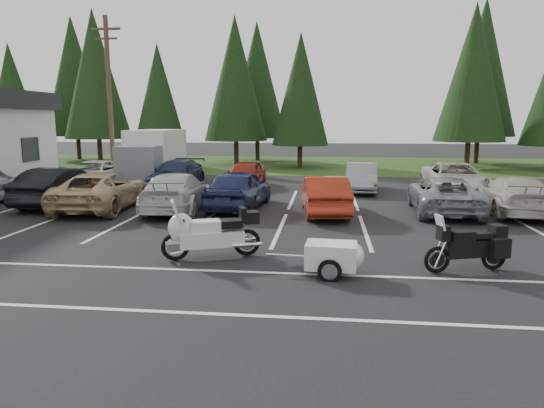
% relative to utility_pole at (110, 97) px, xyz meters
% --- Properties ---
extents(ground, '(120.00, 120.00, 0.00)m').
position_rel_utility_pole_xyz_m(ground, '(10.00, -12.00, -4.70)').
color(ground, black).
rests_on(ground, ground).
extents(grass_strip, '(80.00, 16.00, 0.01)m').
position_rel_utility_pole_xyz_m(grass_strip, '(10.00, 12.00, -4.69)').
color(grass_strip, '#1F3811').
rests_on(grass_strip, ground).
extents(lake_water, '(70.00, 50.00, 0.02)m').
position_rel_utility_pole_xyz_m(lake_water, '(14.00, 43.00, -4.70)').
color(lake_water, gray).
rests_on(lake_water, ground).
extents(utility_pole, '(1.60, 0.26, 9.00)m').
position_rel_utility_pole_xyz_m(utility_pole, '(0.00, 0.00, 0.00)').
color(utility_pole, '#473321').
rests_on(utility_pole, ground).
extents(box_truck, '(2.40, 5.60, 2.90)m').
position_rel_utility_pole_xyz_m(box_truck, '(2.00, 0.50, -3.25)').
color(box_truck, silver).
rests_on(box_truck, ground).
extents(stall_markings, '(32.00, 16.00, 0.01)m').
position_rel_utility_pole_xyz_m(stall_markings, '(10.00, -10.00, -4.69)').
color(stall_markings, silver).
rests_on(stall_markings, ground).
extents(conifer_1, '(3.96, 3.96, 9.22)m').
position_rel_utility_pole_xyz_m(conifer_1, '(-12.00, 9.20, 0.69)').
color(conifer_1, '#332316').
rests_on(conifer_1, ground).
extents(conifer_2, '(5.10, 5.10, 11.89)m').
position_rel_utility_pole_xyz_m(conifer_2, '(-6.00, 10.80, 2.25)').
color(conifer_2, '#332316').
rests_on(conifer_2, ground).
extents(conifer_3, '(3.87, 3.87, 9.02)m').
position_rel_utility_pole_xyz_m(conifer_3, '(-0.50, 9.40, 0.57)').
color(conifer_3, '#332316').
rests_on(conifer_3, ground).
extents(conifer_4, '(4.80, 4.80, 11.17)m').
position_rel_utility_pole_xyz_m(conifer_4, '(5.00, 10.90, 1.83)').
color(conifer_4, '#332316').
rests_on(conifer_4, ground).
extents(conifer_5, '(4.14, 4.14, 9.63)m').
position_rel_utility_pole_xyz_m(conifer_5, '(10.00, 9.60, 0.93)').
color(conifer_5, '#332316').
rests_on(conifer_5, ground).
extents(conifer_6, '(4.93, 4.93, 11.48)m').
position_rel_utility_pole_xyz_m(conifer_6, '(22.00, 10.10, 2.01)').
color(conifer_6, '#332316').
rests_on(conifer_6, ground).
extents(conifer_back_a, '(5.28, 5.28, 12.30)m').
position_rel_utility_pole_xyz_m(conifer_back_a, '(-10.00, 15.00, 2.49)').
color(conifer_back_a, '#332316').
rests_on(conifer_back_a, ground).
extents(conifer_back_b, '(4.97, 4.97, 11.58)m').
position_rel_utility_pole_xyz_m(conifer_back_b, '(6.00, 15.50, 2.07)').
color(conifer_back_b, '#332316').
rests_on(conifer_back_b, ground).
extents(conifer_back_c, '(5.50, 5.50, 12.81)m').
position_rel_utility_pole_xyz_m(conifer_back_c, '(24.00, 14.80, 2.80)').
color(conifer_back_c, '#332316').
rests_on(conifer_back_c, ground).
extents(car_near_1, '(1.78, 4.79, 1.56)m').
position_rel_utility_pole_xyz_m(car_near_1, '(1.15, -7.56, -3.92)').
color(car_near_1, black).
rests_on(car_near_1, ground).
extents(car_near_2, '(2.81, 5.45, 1.47)m').
position_rel_utility_pole_xyz_m(car_near_2, '(3.21, -8.22, -3.96)').
color(car_near_2, tan).
rests_on(car_near_2, ground).
extents(car_near_3, '(2.40, 5.18, 1.47)m').
position_rel_utility_pole_xyz_m(car_near_3, '(6.23, -8.18, -3.96)').
color(car_near_3, '#B9B9B7').
rests_on(car_near_3, ground).
extents(car_near_4, '(2.27, 4.79, 1.58)m').
position_rel_utility_pole_xyz_m(car_near_4, '(8.53, -7.43, -3.91)').
color(car_near_4, '#1C2347').
rests_on(car_near_4, ground).
extents(car_near_5, '(1.96, 4.49, 1.43)m').
position_rel_utility_pole_xyz_m(car_near_5, '(11.91, -8.22, -3.98)').
color(car_near_5, '#9C2813').
rests_on(car_near_5, ground).
extents(car_near_6, '(2.56, 5.06, 1.37)m').
position_rel_utility_pole_xyz_m(car_near_6, '(16.38, -7.48, -4.01)').
color(car_near_6, gray).
rests_on(car_near_6, ground).
extents(car_near_7, '(2.47, 5.05, 1.41)m').
position_rel_utility_pole_xyz_m(car_near_7, '(18.92, -7.40, -3.99)').
color(car_near_7, '#B1AEA2').
rests_on(car_near_7, ground).
extents(car_far_0, '(2.55, 5.04, 1.37)m').
position_rel_utility_pole_xyz_m(car_far_0, '(-0.07, -2.17, -4.01)').
color(car_far_0, silver).
rests_on(car_far_0, ground).
extents(car_far_1, '(2.13, 4.91, 1.41)m').
position_rel_utility_pole_xyz_m(car_far_1, '(4.25, -1.89, -3.99)').
color(car_far_1, '#17213A').
rests_on(car_far_1, ground).
extents(car_far_2, '(1.88, 4.20, 1.40)m').
position_rel_utility_pole_xyz_m(car_far_2, '(7.82, -1.57, -4.00)').
color(car_far_2, maroon).
rests_on(car_far_2, ground).
extents(car_far_3, '(1.74, 4.27, 1.38)m').
position_rel_utility_pole_xyz_m(car_far_3, '(13.67, -2.18, -4.01)').
color(car_far_3, gray).
rests_on(car_far_3, ground).
extents(car_far_4, '(2.55, 5.37, 1.48)m').
position_rel_utility_pole_xyz_m(car_far_4, '(18.01, -2.48, -3.96)').
color(car_far_4, beige).
rests_on(car_far_4, ground).
extents(touring_motorcycle, '(2.90, 1.78, 1.54)m').
position_rel_utility_pole_xyz_m(touring_motorcycle, '(9.10, -14.46, -3.93)').
color(touring_motorcycle, silver).
rests_on(touring_motorcycle, ground).
extents(cargo_trailer, '(1.71, 1.04, 0.76)m').
position_rel_utility_pole_xyz_m(cargo_trailer, '(12.10, -15.51, -4.32)').
color(cargo_trailer, silver).
rests_on(cargo_trailer, ground).
extents(adventure_motorcycle, '(2.42, 1.42, 1.39)m').
position_rel_utility_pole_xyz_m(adventure_motorcycle, '(15.20, -14.88, -4.00)').
color(adventure_motorcycle, black).
rests_on(adventure_motorcycle, ground).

